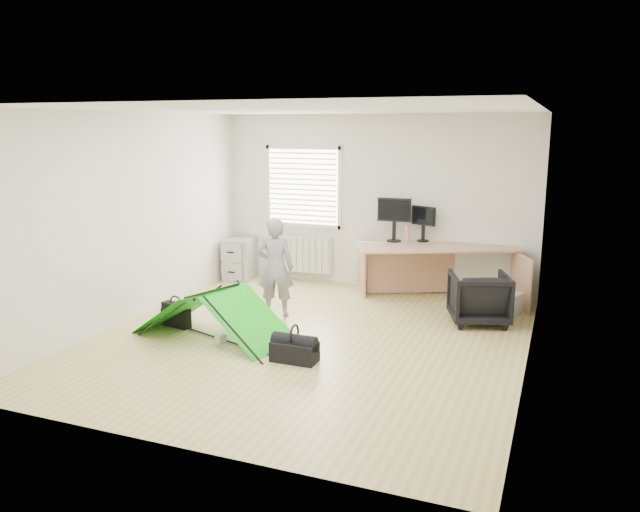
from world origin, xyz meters
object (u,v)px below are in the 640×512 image
(kite, at_px, (214,315))
(storage_crate, at_px, (498,303))
(monitor_left, at_px, (394,226))
(desk, at_px, (438,273))
(monitor_right, at_px, (423,229))
(office_chair, at_px, (479,298))
(person, at_px, (275,267))
(thermos, at_px, (407,233))
(filing_cabinet, at_px, (240,259))
(duffel_bag, at_px, (295,352))
(laptop_bag, at_px, (176,315))

(kite, xyz_separation_m, storage_crate, (3.09, 2.28, -0.14))
(monitor_left, bearing_deg, kite, -120.27)
(desk, xyz_separation_m, storage_crate, (0.92, -0.42, -0.25))
(kite, distance_m, storage_crate, 3.84)
(desk, relative_size, monitor_right, 5.72)
(office_chair, distance_m, storage_crate, 0.57)
(monitor_left, distance_m, storage_crate, 1.93)
(monitor_right, bearing_deg, person, -106.73)
(thermos, bearing_deg, kite, -120.14)
(kite, bearing_deg, monitor_right, 76.28)
(filing_cabinet, bearing_deg, kite, -78.51)
(desk, bearing_deg, person, -164.38)
(person, bearing_deg, duffel_bag, 106.26)
(office_chair, bearing_deg, laptop_bag, 4.65)
(monitor_left, height_order, thermos, monitor_left)
(monitor_right, xyz_separation_m, storage_crate, (1.22, -0.70, -0.85))
(filing_cabinet, relative_size, office_chair, 0.92)
(filing_cabinet, height_order, person, person)
(thermos, height_order, office_chair, thermos)
(monitor_right, bearing_deg, filing_cabinet, -152.87)
(monitor_right, height_order, duffel_bag, monitor_right)
(monitor_left, relative_size, office_chair, 0.69)
(office_chair, relative_size, storage_crate, 1.36)
(monitor_right, bearing_deg, monitor_left, -134.84)
(filing_cabinet, distance_m, office_chair, 4.17)
(desk, xyz_separation_m, kite, (-2.17, -2.69, -0.11))
(monitor_left, height_order, kite, monitor_left)
(filing_cabinet, height_order, laptop_bag, filing_cabinet)
(thermos, relative_size, laptop_bag, 0.62)
(thermos, bearing_deg, storage_crate, -22.34)
(desk, bearing_deg, laptop_bag, -163.73)
(kite, bearing_deg, desk, 69.60)
(laptop_bag, bearing_deg, office_chair, 35.16)
(monitor_left, bearing_deg, filing_cabinet, 178.15)
(filing_cabinet, height_order, monitor_left, monitor_left)
(desk, bearing_deg, monitor_left, 145.50)
(office_chair, bearing_deg, filing_cabinet, -32.86)
(monitor_left, bearing_deg, laptop_bag, -132.26)
(monitor_right, height_order, thermos, monitor_right)
(monitor_left, height_order, monitor_right, monitor_left)
(office_chair, relative_size, duffel_bag, 1.47)
(person, bearing_deg, monitor_right, -146.04)
(monitor_left, bearing_deg, duffel_bag, -97.41)
(monitor_left, xyz_separation_m, duffel_bag, (-0.26, -3.15, -0.94))
(monitor_left, height_order, person, person)
(desk, bearing_deg, duffel_bag, -132.37)
(monitor_right, bearing_deg, storage_crate, -6.60)
(desk, xyz_separation_m, person, (-1.87, -1.59, 0.27))
(storage_crate, bearing_deg, desk, 155.70)
(thermos, relative_size, kite, 0.13)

